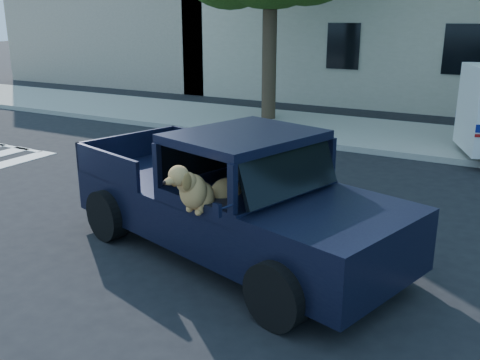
{
  "coord_description": "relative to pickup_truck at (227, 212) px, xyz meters",
  "views": [
    {
      "loc": [
        3.44,
        -5.36,
        3.24
      ],
      "look_at": [
        0.26,
        0.27,
        1.25
      ],
      "focal_mm": 40.0,
      "sensor_mm": 36.0,
      "label": 1
    }
  ],
  "objects": [
    {
      "name": "far_sidewalk",
      "position": [
        0.18,
        8.53,
        -0.53
      ],
      "size": [
        60.0,
        4.0,
        0.15
      ],
      "primitive_type": "cube",
      "color": "gray",
      "rests_on": "ground"
    },
    {
      "name": "ground",
      "position": [
        0.18,
        -0.67,
        -0.61
      ],
      "size": [
        120.0,
        120.0,
        0.0
      ],
      "primitive_type": "plane",
      "color": "black",
      "rests_on": "ground"
    },
    {
      "name": "building_left",
      "position": [
        -14.82,
        15.83,
        3.39
      ],
      "size": [
        12.0,
        6.0,
        8.0
      ],
      "primitive_type": "cube",
      "color": "tan",
      "rests_on": "ground"
    },
    {
      "name": "pickup_truck",
      "position": [
        0.0,
        0.0,
        0.0
      ],
      "size": [
        5.35,
        3.25,
        1.79
      ],
      "rotation": [
        0.0,
        0.0,
        -0.27
      ],
      "color": "black",
      "rests_on": "ground"
    },
    {
      "name": "lane_stripes",
      "position": [
        2.18,
        2.73,
        -0.6
      ],
      "size": [
        21.6,
        0.14,
        0.01
      ],
      "primitive_type": null,
      "color": "silver",
      "rests_on": "ground"
    }
  ]
}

